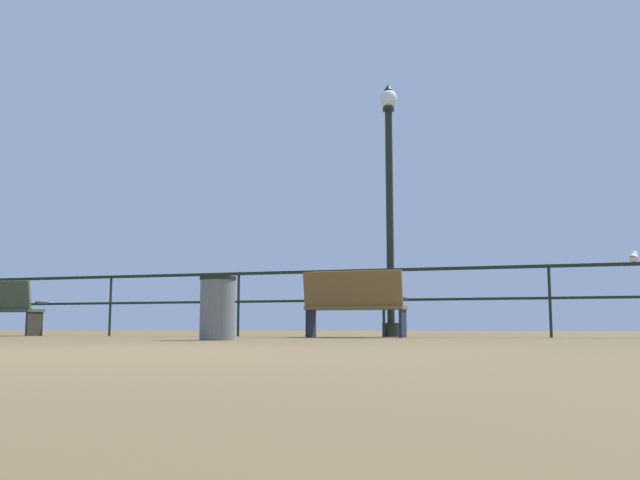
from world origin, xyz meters
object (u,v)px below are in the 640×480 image
Objects in this scene: trash_bin at (217,308)px; lamppost_center at (390,199)px; bench_near_left at (354,302)px; seagull_on_rail at (634,257)px.

lamppost_center is at bearing 69.66° from trash_bin.
lamppost_center reaches higher than bench_near_left.
seagull_on_rail is (3.61, -0.14, -1.08)m from lamppost_center.
bench_near_left is 0.36× the size of lamppost_center.
trash_bin is at bearing -145.09° from seagull_on_rail.
seagull_on_rail is (3.97, 0.83, 0.63)m from bench_near_left.
bench_near_left is at bearing -109.97° from lamppost_center.
seagull_on_rail is at bearing 34.91° from trash_bin.
bench_near_left is 4.04× the size of seagull_on_rail.
seagull_on_rail is 6.08m from trash_bin.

